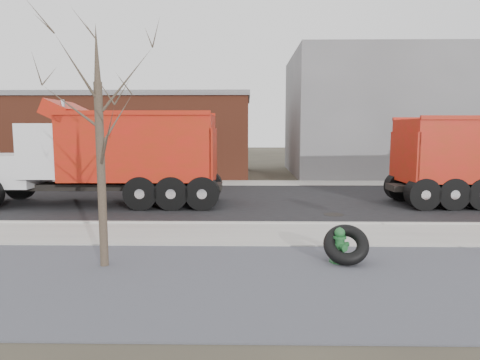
{
  "coord_description": "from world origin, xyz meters",
  "views": [
    {
      "loc": [
        -0.06,
        -11.68,
        3.01
      ],
      "look_at": [
        -0.29,
        1.88,
        1.4
      ],
      "focal_mm": 32.0,
      "sensor_mm": 36.0,
      "label": 1
    }
  ],
  "objects": [
    {
      "name": "gravel_verge",
      "position": [
        0.0,
        -3.5,
        0.01
      ],
      "size": [
        60.0,
        5.0,
        0.03
      ],
      "primitive_type": "cube",
      "color": "slate",
      "rests_on": "ground"
    },
    {
      "name": "dump_truck_red_b",
      "position": [
        -5.58,
        5.12,
        2.07
      ],
      "size": [
        9.78,
        2.91,
        4.07
      ],
      "rotation": [
        0.0,
        0.0,
        3.16
      ],
      "color": "black",
      "rests_on": "ground"
    },
    {
      "name": "truck_tire",
      "position": [
        2.16,
        -2.31,
        0.45
      ],
      "size": [
        1.13,
        1.04,
        0.92
      ],
      "color": "black",
      "rests_on": "ground"
    },
    {
      "name": "ground",
      "position": [
        0.0,
        0.0,
        0.0
      ],
      "size": [
        120.0,
        120.0,
        0.0
      ],
      "primitive_type": "plane",
      "color": "#383328",
      "rests_on": "ground"
    },
    {
      "name": "building_brick",
      "position": [
        -10.0,
        17.0,
        2.65
      ],
      "size": [
        20.2,
        8.2,
        5.3
      ],
      "color": "brown",
      "rests_on": "ground"
    },
    {
      "name": "road",
      "position": [
        0.0,
        6.3,
        0.01
      ],
      "size": [
        60.0,
        9.4,
        0.02
      ],
      "primitive_type": "cube",
      "color": "black",
      "rests_on": "ground"
    },
    {
      "name": "curb",
      "position": [
        0.0,
        1.55,
        0.06
      ],
      "size": [
        60.0,
        0.15,
        0.11
      ],
      "primitive_type": "cube",
      "color": "#9E9B93",
      "rests_on": "ground"
    },
    {
      "name": "building_grey",
      "position": [
        9.0,
        18.0,
        4.0
      ],
      "size": [
        12.0,
        10.0,
        8.0
      ],
      "color": "gray",
      "rests_on": "ground"
    },
    {
      "name": "fire_hydrant",
      "position": [
        2.03,
        -2.27,
        0.38
      ],
      "size": [
        0.47,
        0.46,
        0.83
      ],
      "rotation": [
        0.0,
        0.0,
        0.36
      ],
      "color": "#25612B",
      "rests_on": "ground"
    },
    {
      "name": "far_sidewalk",
      "position": [
        0.0,
        12.0,
        0.03
      ],
      "size": [
        60.0,
        2.0,
        0.06
      ],
      "primitive_type": "cube",
      "color": "#9E9B93",
      "rests_on": "ground"
    },
    {
      "name": "sidewalk",
      "position": [
        0.0,
        0.25,
        0.03
      ],
      "size": [
        60.0,
        2.5,
        0.06
      ],
      "primitive_type": "cube",
      "color": "#9E9B93",
      "rests_on": "ground"
    },
    {
      "name": "bare_tree",
      "position": [
        -3.2,
        -2.6,
        3.3
      ],
      "size": [
        3.2,
        3.2,
        5.2
      ],
      "color": "#382D23",
      "rests_on": "ground"
    }
  ]
}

